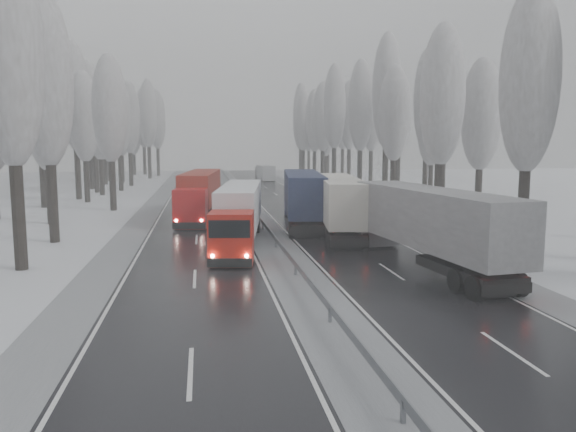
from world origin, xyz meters
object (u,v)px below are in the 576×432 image
object	(u,v)px
truck_cream_box	(337,201)
box_truck_distant	(265,173)
truck_blue_box	(302,194)
truck_red_white	(239,211)
truck_grey_tarp	(421,221)
truck_red_red	(200,192)

from	to	relation	value
truck_cream_box	box_truck_distant	size ratio (longest dim) A/B	2.18
truck_blue_box	truck_red_white	distance (m)	10.42
truck_blue_box	truck_cream_box	bearing A→B (deg)	-62.40
truck_grey_tarp	box_truck_distant	xyz separation A→B (m)	(-0.40, 74.94, -1.14)
truck_cream_box	truck_red_white	distance (m)	8.55
truck_cream_box	box_truck_distant	xyz separation A→B (m)	(1.47, 62.89, -1.09)
truck_grey_tarp	truck_cream_box	world-z (taller)	truck_grey_tarp
truck_grey_tarp	truck_cream_box	size ratio (longest dim) A/B	1.02
truck_blue_box	truck_red_red	xyz separation A→B (m)	(-8.60, 5.86, -0.14)
truck_cream_box	truck_red_white	world-z (taller)	truck_cream_box
truck_grey_tarp	truck_cream_box	bearing A→B (deg)	91.94
truck_cream_box	box_truck_distant	bearing A→B (deg)	96.46
truck_red_red	box_truck_distant	bearing A→B (deg)	83.33
truck_grey_tarp	truck_blue_box	distance (m)	17.42
truck_blue_box	truck_red_red	size ratio (longest dim) A/B	1.06
truck_blue_box	truck_cream_box	world-z (taller)	truck_blue_box
truck_blue_box	box_truck_distant	world-z (taller)	truck_blue_box
truck_red_white	truck_red_red	distance (m)	14.69
truck_grey_tarp	truck_red_red	distance (m)	25.99
truck_blue_box	truck_cream_box	distance (m)	5.30
box_truck_distant	truck_red_white	size ratio (longest dim) A/B	0.50
truck_cream_box	box_truck_distant	distance (m)	62.91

